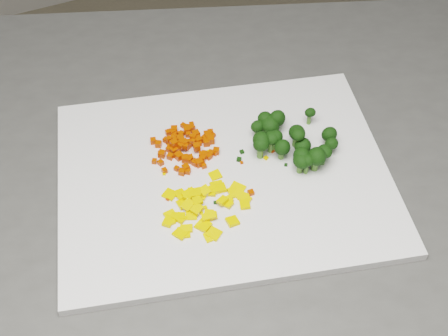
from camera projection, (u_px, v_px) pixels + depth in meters
name	position (u px, v px, depth m)	size (l,w,h in m)	color
counter_block	(212.00, 322.00, 1.19)	(1.06, 0.74, 0.90)	#454542
cutting_board	(224.00, 176.00, 0.83)	(0.43, 0.34, 0.01)	silver
carrot_pile	(182.00, 142.00, 0.84)	(0.10, 0.10, 0.03)	#BF2B02
pepper_pile	(204.00, 201.00, 0.78)	(0.11, 0.11, 0.02)	yellow
broccoli_pile	(294.00, 131.00, 0.84)	(0.12, 0.12, 0.05)	black
carrot_cube_0	(200.00, 143.00, 0.86)	(0.01, 0.01, 0.01)	#BF2B02
carrot_cube_1	(193.00, 141.00, 0.85)	(0.01, 0.01, 0.01)	#BF2B02
carrot_cube_2	(182.00, 172.00, 0.82)	(0.01, 0.01, 0.01)	#BF2B02
carrot_cube_3	(216.00, 153.00, 0.84)	(0.01, 0.01, 0.01)	#BF2B02
carrot_cube_4	(207.00, 134.00, 0.87)	(0.01, 0.01, 0.01)	#BF2B02
carrot_cube_5	(185.00, 143.00, 0.84)	(0.01, 0.01, 0.01)	#BF2B02
carrot_cube_6	(181.00, 145.00, 0.84)	(0.01, 0.01, 0.01)	#BF2B02
carrot_cube_7	(198.00, 140.00, 0.86)	(0.01, 0.01, 0.01)	#BF2B02
carrot_cube_8	(197.00, 136.00, 0.86)	(0.01, 0.01, 0.01)	#BF2B02
carrot_cube_9	(162.00, 154.00, 0.84)	(0.01, 0.01, 0.01)	#BF2B02
carrot_cube_10	(210.00, 133.00, 0.87)	(0.01, 0.01, 0.01)	#BF2B02
carrot_cube_11	(204.00, 166.00, 0.83)	(0.01, 0.01, 0.01)	#BF2B02
carrot_cube_12	(211.00, 153.00, 0.84)	(0.01, 0.01, 0.01)	#BF2B02
carrot_cube_13	(199.00, 163.00, 0.83)	(0.01, 0.01, 0.01)	#BF2B02
carrot_cube_14	(196.00, 134.00, 0.87)	(0.01, 0.01, 0.01)	#BF2B02
carrot_cube_15	(194.00, 141.00, 0.86)	(0.01, 0.01, 0.01)	#BF2B02
carrot_cube_16	(183.00, 125.00, 0.88)	(0.01, 0.01, 0.01)	#BF2B02
carrot_cube_17	(181.00, 146.00, 0.84)	(0.01, 0.01, 0.01)	#BF2B02
carrot_cube_18	(182.00, 142.00, 0.84)	(0.01, 0.01, 0.01)	#BF2B02
carrot_cube_19	(169.00, 139.00, 0.85)	(0.01, 0.01, 0.01)	#BF2B02
carrot_cube_20	(191.00, 136.00, 0.85)	(0.01, 0.01, 0.01)	#BF2B02
carrot_cube_21	(161.00, 163.00, 0.83)	(0.01, 0.01, 0.01)	#BF2B02
carrot_cube_22	(187.00, 145.00, 0.85)	(0.01, 0.01, 0.01)	#BF2B02
carrot_cube_23	(204.00, 154.00, 0.84)	(0.01, 0.01, 0.01)	#BF2B02
carrot_cube_24	(202.00, 155.00, 0.84)	(0.01, 0.01, 0.01)	#BF2B02
carrot_cube_25	(169.00, 149.00, 0.85)	(0.01, 0.01, 0.01)	#BF2B02
carrot_cube_26	(186.00, 168.00, 0.82)	(0.01, 0.01, 0.01)	#BF2B02
carrot_cube_27	(185.00, 159.00, 0.83)	(0.01, 0.01, 0.01)	#BF2B02
carrot_cube_28	(191.00, 128.00, 0.87)	(0.01, 0.01, 0.01)	#BF2B02
carrot_cube_29	(195.00, 163.00, 0.83)	(0.01, 0.01, 0.01)	#BF2B02
carrot_cube_30	(158.00, 144.00, 0.85)	(0.01, 0.01, 0.01)	#BF2B02
carrot_cube_31	(174.00, 150.00, 0.84)	(0.01, 0.01, 0.01)	#BF2B02
carrot_cube_32	(203.00, 158.00, 0.84)	(0.01, 0.01, 0.01)	#BF2B02
carrot_cube_33	(188.00, 128.00, 0.87)	(0.01, 0.01, 0.01)	#BF2B02
carrot_cube_34	(177.00, 168.00, 0.83)	(0.01, 0.01, 0.01)	#BF2B02
carrot_cube_35	(209.00, 157.00, 0.84)	(0.01, 0.01, 0.01)	#BF2B02
carrot_cube_36	(187.00, 130.00, 0.87)	(0.01, 0.01, 0.01)	#BF2B02
carrot_cube_37	(207.00, 156.00, 0.84)	(0.01, 0.01, 0.01)	#BF2B02
carrot_cube_38	(181.00, 135.00, 0.87)	(0.01, 0.01, 0.01)	#BF2B02
carrot_cube_39	(206.00, 143.00, 0.86)	(0.01, 0.01, 0.01)	#BF2B02
carrot_cube_40	(168.00, 133.00, 0.87)	(0.01, 0.01, 0.01)	#BF2B02
carrot_cube_41	(161.00, 154.00, 0.84)	(0.01, 0.01, 0.01)	#BF2B02
carrot_cube_42	(177.00, 149.00, 0.85)	(0.01, 0.01, 0.01)	#BF2B02
carrot_cube_43	(188.00, 130.00, 0.87)	(0.01, 0.01, 0.01)	#BF2B02
carrot_cube_44	(154.00, 161.00, 0.83)	(0.01, 0.01, 0.01)	#BF2B02
carrot_cube_45	(180.00, 139.00, 0.85)	(0.01, 0.01, 0.01)	#BF2B02
carrot_cube_46	(168.00, 141.00, 0.86)	(0.01, 0.01, 0.01)	#BF2B02
carrot_cube_47	(186.00, 146.00, 0.84)	(0.01, 0.01, 0.01)	#BF2B02
carrot_cube_48	(192.00, 125.00, 0.88)	(0.01, 0.01, 0.01)	#BF2B02
carrot_cube_49	(204.00, 140.00, 0.86)	(0.01, 0.01, 0.01)	#BF2B02
carrot_cube_50	(205.00, 138.00, 0.86)	(0.01, 0.01, 0.01)	#BF2B02
carrot_cube_51	(170.00, 156.00, 0.84)	(0.01, 0.01, 0.01)	#BF2B02
carrot_cube_52	(172.00, 143.00, 0.84)	(0.01, 0.01, 0.01)	#BF2B02
carrot_cube_53	(186.00, 160.00, 0.84)	(0.01, 0.01, 0.01)	#BF2B02
carrot_cube_54	(182.00, 145.00, 0.84)	(0.01, 0.01, 0.01)	#BF2B02
carrot_cube_55	(188.00, 135.00, 0.87)	(0.01, 0.01, 0.01)	#BF2B02
carrot_cube_56	(165.00, 171.00, 0.82)	(0.01, 0.01, 0.01)	#BF2B02
carrot_cube_57	(193.00, 137.00, 0.85)	(0.01, 0.01, 0.01)	#BF2B02
carrot_cube_58	(174.00, 134.00, 0.87)	(0.01, 0.01, 0.01)	#BF2B02
carrot_cube_59	(174.00, 136.00, 0.87)	(0.01, 0.01, 0.01)	#BF2B02
carrot_cube_60	(177.00, 139.00, 0.85)	(0.01, 0.01, 0.01)	#BF2B02
carrot_cube_61	(209.00, 137.00, 0.86)	(0.01, 0.01, 0.01)	#BF2B02
carrot_cube_62	(193.00, 137.00, 0.86)	(0.01, 0.01, 0.01)	#BF2B02
carrot_cube_63	(170.00, 147.00, 0.85)	(0.01, 0.01, 0.01)	#BF2B02
carrot_cube_64	(174.00, 143.00, 0.84)	(0.01, 0.01, 0.01)	#BF2B02
carrot_cube_65	(188.00, 160.00, 0.83)	(0.01, 0.01, 0.01)	#BF2B02
carrot_cube_66	(213.00, 135.00, 0.87)	(0.01, 0.01, 0.01)	#BF2B02
carrot_cube_67	(216.00, 151.00, 0.84)	(0.01, 0.01, 0.01)	#BF2B02
carrot_cube_68	(166.00, 140.00, 0.86)	(0.01, 0.01, 0.01)	#BF2B02
carrot_cube_69	(173.00, 132.00, 0.87)	(0.01, 0.01, 0.01)	#BF2B02
carrot_cube_70	(190.00, 158.00, 0.84)	(0.01, 0.01, 0.01)	#BF2B02
carrot_cube_71	(189.00, 143.00, 0.85)	(0.01, 0.01, 0.01)	#BF2B02
carrot_cube_72	(183.00, 143.00, 0.84)	(0.01, 0.01, 0.01)	#BF2B02
carrot_cube_73	(186.00, 147.00, 0.84)	(0.01, 0.01, 0.01)	#BF2B02
carrot_cube_74	(211.00, 140.00, 0.86)	(0.01, 0.01, 0.01)	#BF2B02
carrot_cube_75	(173.00, 138.00, 0.86)	(0.01, 0.01, 0.01)	#BF2B02
carrot_cube_76	(179.00, 156.00, 0.84)	(0.01, 0.01, 0.01)	#BF2B02
carrot_cube_77	(181.00, 134.00, 0.86)	(0.01, 0.01, 0.01)	#BF2B02
carrot_cube_78	(174.00, 130.00, 0.87)	(0.01, 0.01, 0.01)	#BF2B02
carrot_cube_79	(153.00, 141.00, 0.86)	(0.01, 0.01, 0.01)	#BF2B02
carrot_cube_80	(197.00, 147.00, 0.84)	(0.01, 0.01, 0.01)	#BF2B02
carrot_cube_81	(188.00, 172.00, 0.82)	(0.01, 0.01, 0.01)	#BF2B02
pepper_chunk_0	(241.00, 195.00, 0.80)	(0.02, 0.01, 0.00)	yellow
pepper_chunk_1	(233.00, 193.00, 0.80)	(0.01, 0.02, 0.00)	yellow
pepper_chunk_2	(196.00, 211.00, 0.78)	(0.02, 0.01, 0.00)	yellow
pepper_chunk_3	(197.00, 201.00, 0.78)	(0.01, 0.01, 0.00)	yellow
pepper_chunk_4	(209.00, 237.00, 0.75)	(0.01, 0.01, 0.00)	yellow
pepper_chunk_5	(184.00, 203.00, 0.79)	(0.02, 0.02, 0.00)	yellow
pepper_chunk_6	(191.00, 216.00, 0.78)	(0.01, 0.01, 0.00)	yellow
pepper_chunk_7	(204.00, 224.00, 0.77)	(0.02, 0.01, 0.00)	yellow
pepper_chunk_8	(189.00, 193.00, 0.79)	(0.01, 0.02, 0.00)	yellow
pepper_chunk_9	(217.00, 185.00, 0.81)	(0.01, 0.02, 0.00)	yellow
pepper_chunk_10	(245.00, 205.00, 0.79)	(0.01, 0.01, 0.00)	yellow
pepper_chunk_11	(178.00, 216.00, 0.77)	(0.02, 0.01, 0.00)	yellow
pepper_chunk_12	(194.00, 193.00, 0.79)	(0.02, 0.01, 0.00)	yellow
pepper_chunk_13	(226.00, 203.00, 0.79)	(0.02, 0.01, 0.00)	yellow
pepper_chunk_14	(180.00, 218.00, 0.77)	(0.01, 0.01, 0.00)	yellow
pepper_chunk_15	(189.00, 194.00, 0.79)	(0.02, 0.01, 0.00)	yellow
pepper_chunk_16	(215.00, 175.00, 0.82)	(0.01, 0.01, 0.00)	yellow
pepper_chunk_17	(222.00, 200.00, 0.78)	(0.01, 0.01, 0.00)	yellow
pepper_chunk_18	(212.00, 191.00, 0.80)	(0.02, 0.01, 0.00)	yellow
pepper_chunk_19	(203.00, 226.00, 0.76)	(0.02, 0.02, 0.00)	yellow
pepper_chunk_20	(168.00, 221.00, 0.77)	(0.02, 0.01, 0.00)	yellow
pepper_chunk_21	(203.00, 195.00, 0.80)	(0.01, 0.01, 0.00)	yellow
pepper_chunk_22	(232.00, 221.00, 0.77)	(0.01, 0.01, 0.00)	yellow
pepper_chunk_23	(170.00, 221.00, 0.77)	(0.01, 0.01, 0.00)	yellow
pepper_chunk_24	(238.00, 188.00, 0.81)	(0.02, 0.01, 0.00)	yellow
pepper_chunk_25	(184.00, 232.00, 0.76)	(0.02, 0.02, 0.00)	yellow
pepper_chunk_26	(171.00, 216.00, 0.78)	(0.02, 0.01, 0.00)	yellow
pepper_chunk_27	(209.00, 216.00, 0.77)	(0.02, 0.01, 0.00)	yellow
pepper_chunk_28	(180.00, 234.00, 0.76)	(0.01, 0.02, 0.00)	yellow
pepper_chunk_29	(181.00, 194.00, 0.80)	(0.02, 0.01, 0.00)	yellow
pepper_chunk_30	(205.00, 191.00, 0.80)	(0.01, 0.01, 0.00)	yellow
pepper_chunk_31	(170.00, 194.00, 0.80)	(0.02, 0.02, 0.00)	yellow
pepper_chunk_32	(245.00, 199.00, 0.79)	(0.02, 0.01, 0.00)	yellow
pepper_chunk_33	(186.00, 229.00, 0.76)	(0.02, 0.01, 0.00)	yellow
pepper_chunk_34	(212.00, 216.00, 0.78)	(0.01, 0.01, 0.00)	yellow
pepper_chunk_35	(197.00, 209.00, 0.78)	(0.01, 0.01, 0.00)	yellow
pepper_chunk_36	(219.00, 188.00, 0.80)	(0.02, 0.01, 0.00)	yellow
pepper_chunk_37	(227.00, 200.00, 0.79)	(0.01, 0.01, 0.00)	yellow
pepper_chunk_38	(209.00, 215.00, 0.77)	(0.01, 0.01, 0.00)	yellow
pepper_chunk_39	(214.00, 234.00, 0.76)	(0.02, 0.02, 0.00)	yellow
pepper_chunk_40	(188.00, 205.00, 0.78)	(0.01, 0.02, 0.00)	yellow
broccoli_floret_0	(278.00, 119.00, 0.87)	(0.02, 0.02, 0.02)	black
broccoli_floret_1	(260.00, 148.00, 0.83)	(0.03, 0.03, 0.03)	black
broccoli_floret_2	(309.00, 116.00, 0.88)	(0.02, 0.02, 0.03)	black
broccoli_floret_3	(331.00, 146.00, 0.84)	(0.02, 0.02, 0.02)	black
broccoli_floret_4	(269.00, 127.00, 0.86)	(0.03, 0.03, 0.03)	black
broccoli_floret_5	(282.00, 150.00, 0.83)	(0.03, 0.03, 0.03)	black
broccoli_floret_6	(271.00, 143.00, 0.84)	(0.03, 0.03, 0.03)	black
broccoli_floret_7	(260.00, 145.00, 0.83)	(0.03, 0.03, 0.03)	black
broccoli_floret_8	(257.00, 130.00, 0.86)	(0.03, 0.03, 0.03)	black
broccoli_floret_9	(328.00, 137.00, 0.85)	(0.03, 0.03, 0.03)	black
broccoli_floret_10	(270.00, 130.00, 0.86)	(0.03, 0.03, 0.03)	black
broccoli_floret_11	(264.00, 123.00, 0.86)	(0.03, 0.03, 0.03)	black
broccoli_floret_12	(302.00, 149.00, 0.83)	(0.03, 0.03, 0.03)	black
broccoli_floret_13	(301.00, 159.00, 0.82)	(0.03, 0.03, 0.03)	black
broccoli_floret_14	(297.00, 139.00, 0.82)	(0.03, 0.03, 0.03)	black
broccoli_floret_15	(316.00, 160.00, 0.82)	(0.03, 0.03, 0.03)	black
broccoli_floret_16	(276.00, 122.00, 0.86)	(0.03, 0.03, 0.03)	black
broccoli_floret_17	(307.00, 165.00, 0.81)	(0.02, 0.02, 0.03)	black
broccoli_floret_18	(296.00, 137.00, 0.85)	(0.03, 0.03, 0.03)	black
broccoli_floret_19	(323.00, 155.00, 0.82)	(0.03, 0.03, 0.03)	black
broccoli_floret_20	(275.00, 141.00, 0.84)	(0.03, 0.03, 0.03)	black
broccoli_floret_21	(274.00, 141.00, 0.84)	(0.03, 0.03, 0.03)	black
broccoli_floret_22	(300.00, 164.00, 0.81)	(0.03, 0.03, 0.03)	black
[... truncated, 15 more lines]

